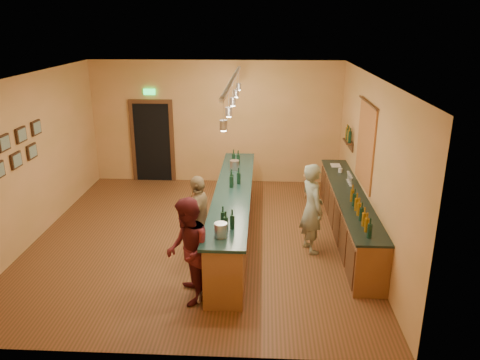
# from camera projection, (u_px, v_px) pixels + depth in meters

# --- Properties ---
(floor) EXTENTS (7.00, 7.00, 0.00)m
(floor) POSITION_uv_depth(u_px,v_px,m) (200.00, 237.00, 9.44)
(floor) COLOR #533717
(floor) RESTS_ON ground
(ceiling) EXTENTS (6.50, 7.00, 0.02)m
(ceiling) POSITION_uv_depth(u_px,v_px,m) (195.00, 76.00, 8.39)
(ceiling) COLOR silver
(ceiling) RESTS_ON wall_back
(wall_back) EXTENTS (6.50, 0.02, 3.20)m
(wall_back) POSITION_uv_depth(u_px,v_px,m) (216.00, 123.00, 12.22)
(wall_back) COLOR #B78C44
(wall_back) RESTS_ON floor
(wall_front) EXTENTS (6.50, 0.02, 3.20)m
(wall_front) POSITION_uv_depth(u_px,v_px,m) (158.00, 245.00, 5.61)
(wall_front) COLOR #B78C44
(wall_front) RESTS_ON floor
(wall_left) EXTENTS (0.02, 7.00, 3.20)m
(wall_left) POSITION_uv_depth(u_px,v_px,m) (31.00, 159.00, 9.07)
(wall_left) COLOR #B78C44
(wall_left) RESTS_ON floor
(wall_right) EXTENTS (0.02, 7.00, 3.20)m
(wall_right) POSITION_uv_depth(u_px,v_px,m) (370.00, 164.00, 8.76)
(wall_right) COLOR #B78C44
(wall_right) RESTS_ON floor
(doorway) EXTENTS (1.15, 0.09, 2.48)m
(doorway) POSITION_uv_depth(u_px,v_px,m) (153.00, 140.00, 12.43)
(doorway) COLOR black
(doorway) RESTS_ON wall_back
(tapestry) EXTENTS (0.03, 1.40, 1.60)m
(tapestry) POSITION_uv_depth(u_px,v_px,m) (366.00, 145.00, 9.06)
(tapestry) COLOR #A53221
(tapestry) RESTS_ON wall_right
(bottle_shelf) EXTENTS (0.17, 0.55, 0.54)m
(bottle_shelf) POSITION_uv_depth(u_px,v_px,m) (349.00, 136.00, 10.54)
(bottle_shelf) COLOR #442F14
(bottle_shelf) RESTS_ON wall_right
(picture_grid) EXTENTS (0.06, 2.20, 0.70)m
(picture_grid) POSITION_uv_depth(u_px,v_px,m) (11.00, 152.00, 8.25)
(picture_grid) COLOR #382111
(picture_grid) RESTS_ON wall_left
(back_counter) EXTENTS (0.60, 4.55, 1.27)m
(back_counter) POSITION_uv_depth(u_px,v_px,m) (349.00, 214.00, 9.31)
(back_counter) COLOR brown
(back_counter) RESTS_ON floor
(tasting_bar) EXTENTS (0.74, 5.10, 1.38)m
(tasting_bar) POSITION_uv_depth(u_px,v_px,m) (233.00, 210.00, 9.21)
(tasting_bar) COLOR brown
(tasting_bar) RESTS_ON floor
(pendant_track) EXTENTS (0.11, 4.60, 0.50)m
(pendant_track) POSITION_uv_depth(u_px,v_px,m) (233.00, 89.00, 8.43)
(pendant_track) COLOR silver
(pendant_track) RESTS_ON ceiling
(bartender) EXTENTS (0.60, 0.73, 1.72)m
(bartender) POSITION_uv_depth(u_px,v_px,m) (312.00, 208.00, 8.63)
(bartender) COLOR gray
(bartender) RESTS_ON floor
(customer_a) EXTENTS (0.80, 0.94, 1.68)m
(customer_a) POSITION_uv_depth(u_px,v_px,m) (188.00, 251.00, 7.08)
(customer_a) COLOR #59191E
(customer_a) RESTS_ON floor
(customer_b) EXTENTS (0.47, 0.98, 1.62)m
(customer_b) POSITION_uv_depth(u_px,v_px,m) (199.00, 219.00, 8.30)
(customer_b) COLOR #997A51
(customer_b) RESTS_ON floor
(bar_stool) EXTENTS (0.30, 0.30, 0.63)m
(bar_stool) POSITION_uv_depth(u_px,v_px,m) (309.00, 181.00, 11.24)
(bar_stool) COLOR #AE884E
(bar_stool) RESTS_ON floor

